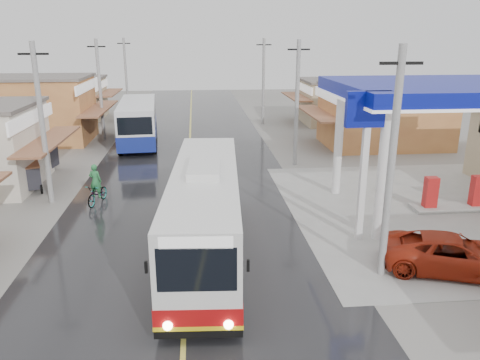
{
  "coord_description": "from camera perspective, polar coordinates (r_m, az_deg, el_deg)",
  "views": [
    {
      "loc": [
        0.52,
        -14.54,
        8.24
      ],
      "look_at": [
        2.39,
        5.04,
        2.14
      ],
      "focal_mm": 35.0,
      "sensor_mm": 36.0,
      "label": 1
    }
  ],
  "objects": [
    {
      "name": "ground",
      "position": [
        16.72,
        -6.68,
        -12.42
      ],
      "size": [
        120.0,
        120.0,
        0.0
      ],
      "primitive_type": "plane",
      "color": "slate",
      "rests_on": "ground"
    },
    {
      "name": "tricycle_far",
      "position": [
        31.66,
        -22.99,
        2.49
      ],
      "size": [
        1.68,
        2.29,
        1.62
      ],
      "rotation": [
        0.0,
        0.0,
        -0.16
      ],
      "color": "#26262D",
      "rests_on": "ground"
    },
    {
      "name": "second_bus",
      "position": [
        37.71,
        -12.31,
        6.98
      ],
      "size": [
        3.4,
        10.13,
        3.31
      ],
      "rotation": [
        0.0,
        0.0,
        0.07
      ],
      "color": "silver",
      "rests_on": "road"
    },
    {
      "name": "utility_poles_right",
      "position": [
        31.34,
        6.68,
        1.87
      ],
      "size": [
        1.6,
        36.0,
        8.0
      ],
      "primitive_type": null,
      "color": "gray",
      "rests_on": "ground"
    },
    {
      "name": "utility_poles_left",
      "position": [
        32.51,
        -18.64,
        1.63
      ],
      "size": [
        1.6,
        50.0,
        8.0
      ],
      "primitive_type": null,
      "color": "gray",
      "rests_on": "ground"
    },
    {
      "name": "road",
      "position": [
        30.67,
        -6.23,
        1.57
      ],
      "size": [
        12.0,
        90.0,
        0.02
      ],
      "primitive_type": "cube",
      "color": "black",
      "rests_on": "ground"
    },
    {
      "name": "shopfronts_right",
      "position": [
        31.33,
        22.31,
        0.67
      ],
      "size": [
        11.0,
        44.0,
        4.8
      ],
      "primitive_type": null,
      "color": "beige",
      "rests_on": "ground"
    },
    {
      "name": "shopfronts_left",
      "position": [
        36.19,
        -27.24,
        2.13
      ],
      "size": [
        11.0,
        44.0,
        5.2
      ],
      "primitive_type": null,
      "color": "tan",
      "rests_on": "ground"
    },
    {
      "name": "centre_line",
      "position": [
        30.66,
        -6.23,
        1.59
      ],
      "size": [
        0.15,
        90.0,
        0.01
      ],
      "primitive_type": "cube",
      "color": "#D8CC4C",
      "rests_on": "road"
    },
    {
      "name": "coach_bus",
      "position": [
        18.05,
        -4.23,
        -3.81
      ],
      "size": [
        3.33,
        11.9,
        3.68
      ],
      "rotation": [
        0.0,
        0.0,
        -0.06
      ],
      "color": "silver",
      "rests_on": "road"
    },
    {
      "name": "cyclist",
      "position": [
        24.8,
        -17.03,
        -1.24
      ],
      "size": [
        1.2,
        2.1,
        2.14
      ],
      "rotation": [
        0.0,
        0.0,
        -0.27
      ],
      "color": "black",
      "rests_on": "ground"
    },
    {
      "name": "jeepney",
      "position": [
        18.71,
        24.49,
        -8.22
      ],
      "size": [
        5.42,
        3.77,
        1.37
      ],
      "primitive_type": "imported",
      "rotation": [
        0.0,
        0.0,
        1.24
      ],
      "color": "#99230F",
      "rests_on": "ground"
    },
    {
      "name": "tricycle_near",
      "position": [
        28.14,
        -24.46,
        0.5
      ],
      "size": [
        1.96,
        2.21,
        1.55
      ],
      "rotation": [
        0.0,
        0.0,
        0.37
      ],
      "color": "#26262D",
      "rests_on": "ground"
    }
  ]
}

